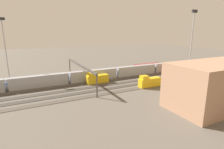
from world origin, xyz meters
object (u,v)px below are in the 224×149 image
train_on_track_2 (90,74)px  train_on_track_5 (178,71)px  light_mast_0 (4,42)px  light_mast_1 (192,38)px  train_on_track_3 (94,75)px  train_on_track_4 (97,78)px  signal_gantry (80,67)px  train_on_track_7 (149,82)px

train_on_track_2 → train_on_track_5: train_on_track_5 is taller
light_mast_0 → light_mast_1: bearing=151.6°
train_on_track_2 → light_mast_1: 49.99m
train_on_track_3 → light_mast_1: 47.31m
train_on_track_4 → signal_gantry: (6.84, -2.50, 5.58)m
train_on_track_4 → train_on_track_7: same height
train_on_track_2 → train_on_track_3: size_ratio=0.76×
train_on_track_5 → signal_gantry: size_ratio=0.25×
train_on_track_4 → light_mast_0: (35.82, -23.03, 16.18)m
train_on_track_2 → signal_gantry: 11.95m
train_on_track_3 → light_mast_1: light_mast_1 is taller
train_on_track_2 → train_on_track_5: bearing=161.5°
light_mast_0 → light_mast_1: light_mast_1 is taller
train_on_track_3 → signal_gantry: 9.29m
train_on_track_5 → train_on_track_4: 45.78m
train_on_track_4 → train_on_track_7: (-17.87, 15.00, 0.00)m
train_on_track_4 → light_mast_1: 45.78m
train_on_track_2 → train_on_track_5: 47.39m
signal_gantry → train_on_track_5: bearing=171.8°
train_on_track_2 → train_on_track_7: size_ratio=9.06×
light_mast_0 → signal_gantry: light_mast_0 is taller
train_on_track_5 → train_on_track_7: bearing=19.9°
light_mast_0 → signal_gantry: 37.07m
train_on_track_2 → train_on_track_7: bearing=124.7°
train_on_track_4 → signal_gantry: bearing=-20.1°
train_on_track_4 → train_on_track_3: (-0.50, -5.00, 0.46)m
train_on_track_7 → train_on_track_3: bearing=-49.0°
signal_gantry → light_mast_1: bearing=156.6°
train_on_track_3 → light_mast_1: bearing=149.8°
train_on_track_2 → light_mast_1: (-38.01, 27.15, 17.81)m
train_on_track_3 → light_mast_0: light_mast_0 is taller
light_mast_0 → light_mast_1: 84.56m
train_on_track_5 → train_on_track_3: (45.01, -10.00, 0.46)m
light_mast_0 → train_on_track_3: bearing=153.6°
train_on_track_4 → light_mast_1: (-38.56, 17.15, 17.74)m
train_on_track_3 → light_mast_0: (36.32, -18.03, 15.72)m
train_on_track_5 → train_on_track_4: bearing=-6.3°
train_on_track_2 → train_on_track_7: (-17.32, 25.00, 0.08)m
train_on_track_5 → train_on_track_3: size_ratio=0.08×
train_on_track_4 → light_mast_1: bearing=156.0°
light_mast_0 → light_mast_1: (-74.39, 40.18, 1.55)m
train_on_track_4 → train_on_track_3: size_ratio=0.08×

